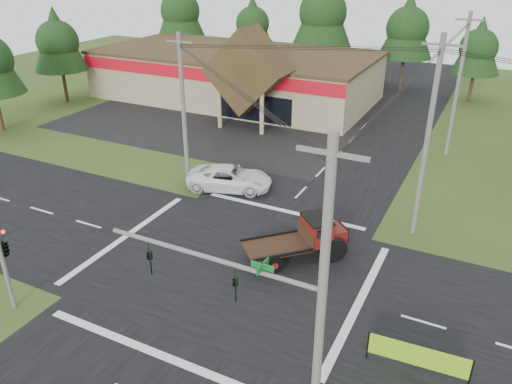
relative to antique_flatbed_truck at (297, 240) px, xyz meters
The scene contains 20 objects.
ground 3.83m from the antique_flatbed_truck, 141.27° to the right, with size 120.00×120.00×0.00m, color #314317.
road_ns 3.83m from the antique_flatbed_truck, 141.27° to the right, with size 12.00×120.00×0.02m, color black.
road_ew 3.83m from the antique_flatbed_truck, 141.27° to the right, with size 120.00×12.00×0.02m, color black.
parking_apron 23.76m from the antique_flatbed_truck, 135.21° to the left, with size 28.00×14.00×0.02m, color black.
cvs_building 33.03m from the antique_flatbed_truck, 124.21° to the left, with size 30.40×18.20×9.19m.
traffic_signal_mast 10.73m from the antique_flatbed_truck, 73.09° to the right, with size 8.12×0.24×7.00m.
traffic_signal_corner 14.31m from the antique_flatbed_truck, 137.13° to the right, with size 0.53×2.48×4.40m.
utility_pole_nr 11.71m from the antique_flatbed_truck, 64.55° to the right, with size 2.00×0.30×11.00m.
utility_pole_nw 12.96m from the antique_flatbed_truck, 152.19° to the left, with size 2.00×0.30×10.50m.
utility_pole_ne 9.03m from the antique_flatbed_truck, 47.97° to the left, with size 2.00×0.30×11.50m.
utility_pole_n 20.89m from the antique_flatbed_truck, 75.35° to the left, with size 2.00×0.30×11.20m.
tree_row_a 50.48m from the antique_flatbed_truck, 131.05° to the left, with size 6.72×6.72×12.12m.
tree_row_b 46.15m from the antique_flatbed_truck, 119.91° to the left, with size 5.60×5.60×10.10m.
tree_row_c 41.49m from the antique_flatbed_truck, 108.35° to the left, with size 7.28×7.28×13.13m.
tree_row_d 40.30m from the antique_flatbed_truck, 94.10° to the left, with size 6.16×6.16×11.11m.
tree_row_e 38.38m from the antique_flatbed_truck, 82.22° to the left, with size 5.04×5.04×9.09m.
tree_side_w 39.48m from the antique_flatbed_truck, 153.05° to the left, with size 5.60×5.60×10.10m.
antique_flatbed_truck is the anchor object (origin of this frame).
roadside_banner 9.19m from the antique_flatbed_truck, 36.44° to the right, with size 4.02×0.12×1.37m, color #82BD19, non-canonical shape.
white_pickup 9.76m from the antique_flatbed_truck, 141.14° to the left, with size 2.71×5.89×1.64m, color white.
Camera 1 is at (11.15, -19.24, 15.17)m, focal length 35.00 mm.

